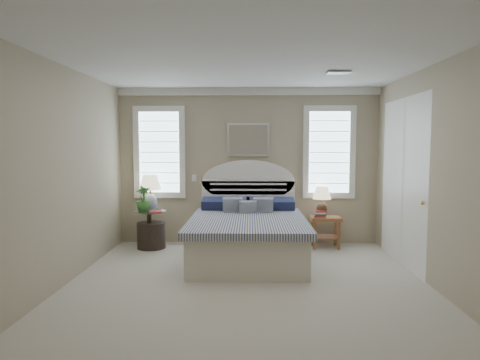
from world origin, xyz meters
name	(u,v)px	position (x,y,z in m)	size (l,w,h in m)	color
floor	(247,290)	(0.00, 0.00, 0.00)	(4.50, 5.00, 0.01)	#B8AE9D
ceiling	(247,59)	(0.00, 0.00, 2.70)	(4.50, 5.00, 0.01)	silver
wall_back	(248,167)	(0.00, 2.50, 1.35)	(4.50, 0.02, 2.70)	tan
wall_left	(57,177)	(-2.25, 0.00, 1.35)	(0.02, 5.00, 2.70)	tan
wall_right	(442,178)	(2.25, 0.00, 1.35)	(0.02, 5.00, 2.70)	tan
crown_molding	(248,92)	(0.00, 2.46, 2.64)	(4.50, 0.08, 0.12)	white
hvac_vent	(338,73)	(1.20, 0.80, 2.68)	(0.30, 0.20, 0.02)	#B2B2B2
switch_plate	(194,178)	(-0.95, 2.48, 1.15)	(0.08, 0.01, 0.12)	white
window_left	(160,152)	(-1.55, 2.48, 1.60)	(0.90, 0.06, 1.60)	#C9EAFF
window_right	(329,152)	(1.40, 2.48, 1.60)	(0.90, 0.06, 1.60)	#C9EAFF
painting	(248,140)	(0.00, 2.46, 1.82)	(0.74, 0.04, 0.58)	silver
closet_door	(403,182)	(2.23, 1.20, 1.20)	(0.02, 1.80, 2.40)	white
bed	(248,233)	(0.00, 1.46, 0.39)	(1.72, 2.28, 1.47)	white
side_table_left	(149,225)	(-1.65, 2.05, 0.39)	(0.56, 0.56, 0.63)	black
nightstand_right	(325,225)	(1.30, 2.15, 0.39)	(0.50, 0.40, 0.53)	#9F5C34
floor_pot	(151,235)	(-1.62, 2.05, 0.21)	(0.47, 0.47, 0.43)	black
lamp_left	(150,188)	(-1.65, 2.15, 1.00)	(0.44, 0.44, 0.60)	white
lamp_right	(322,198)	(1.24, 2.21, 0.84)	(0.35, 0.35, 0.50)	black
potted_plant	(143,199)	(-1.72, 1.97, 0.85)	(0.24, 0.24, 0.43)	#326729
books_left	(156,212)	(-1.50, 1.85, 0.64)	(0.24, 0.21, 0.03)	#A8332A
books_right	(320,214)	(1.20, 2.11, 0.58)	(0.20, 0.15, 0.10)	#A8332A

